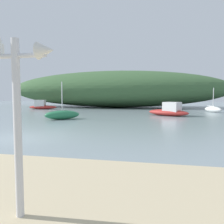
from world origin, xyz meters
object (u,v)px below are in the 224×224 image
motorboat_far_left (169,111)px  motorboat_near_shore (42,106)px  sailboat_centre_water (213,109)px  sailboat_west_reach (62,115)px

motorboat_far_left → motorboat_near_shore: 19.17m
sailboat_centre_water → sailboat_west_reach: (-14.49, -11.11, 0.03)m
motorboat_near_shore → sailboat_west_reach: 15.10m
motorboat_far_left → motorboat_near_shore: motorboat_far_left is taller
sailboat_centre_water → motorboat_near_shore: bearing=177.0°
sailboat_centre_water → sailboat_west_reach: sailboat_west_reach is taller
motorboat_near_shore → sailboat_centre_water: 23.23m
sailboat_west_reach → motorboat_far_left: bearing=30.1°
sailboat_centre_water → sailboat_west_reach: 18.26m
motorboat_near_shore → sailboat_centre_water: (23.20, -1.22, -0.10)m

